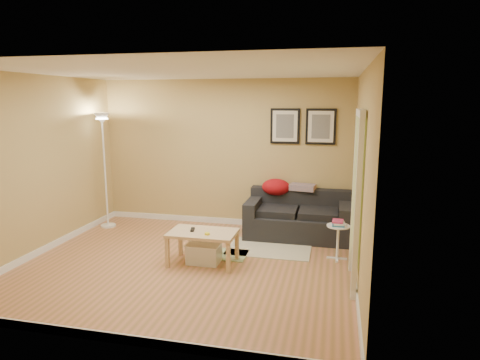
% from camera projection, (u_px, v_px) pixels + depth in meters
% --- Properties ---
extents(floor, '(4.50, 4.50, 0.00)m').
position_uv_depth(floor, '(188.00, 264.00, 5.84)').
color(floor, '#BA7450').
rests_on(floor, ground).
extents(ceiling, '(4.50, 4.50, 0.00)m').
position_uv_depth(ceiling, '(183.00, 71.00, 5.36)').
color(ceiling, white).
rests_on(ceiling, wall_back).
extents(wall_back, '(4.50, 0.00, 4.50)m').
position_uv_depth(wall_back, '(224.00, 153.00, 7.51)').
color(wall_back, tan).
rests_on(wall_back, ground).
extents(wall_front, '(4.50, 0.00, 4.50)m').
position_uv_depth(wall_front, '(106.00, 208.00, 3.68)').
color(wall_front, tan).
rests_on(wall_front, ground).
extents(wall_left, '(0.00, 4.00, 4.00)m').
position_uv_depth(wall_left, '(39.00, 166.00, 6.09)').
color(wall_left, tan).
rests_on(wall_left, ground).
extents(wall_right, '(0.00, 4.00, 4.00)m').
position_uv_depth(wall_right, '(361.00, 178.00, 5.10)').
color(wall_right, tan).
rests_on(wall_right, ground).
extents(baseboard_back, '(4.50, 0.02, 0.10)m').
position_uv_depth(baseboard_back, '(225.00, 221.00, 7.74)').
color(baseboard_back, white).
rests_on(baseboard_back, ground).
extents(baseboard_front, '(4.50, 0.02, 0.10)m').
position_uv_depth(baseboard_front, '(115.00, 338.00, 3.92)').
color(baseboard_front, white).
rests_on(baseboard_front, ground).
extents(baseboard_left, '(0.02, 4.00, 0.10)m').
position_uv_depth(baseboard_left, '(47.00, 248.00, 6.32)').
color(baseboard_left, white).
rests_on(baseboard_left, ground).
extents(baseboard_right, '(0.02, 4.00, 0.10)m').
position_uv_depth(baseboard_right, '(355.00, 275.00, 5.34)').
color(baseboard_right, white).
rests_on(baseboard_right, ground).
extents(sofa, '(1.70, 0.90, 0.75)m').
position_uv_depth(sofa, '(298.00, 215.00, 6.93)').
color(sofa, black).
rests_on(sofa, ground).
extents(red_throw, '(0.48, 0.36, 0.28)m').
position_uv_depth(red_throw, '(276.00, 187.00, 7.21)').
color(red_throw, '#B1101C').
rests_on(red_throw, sofa).
extents(plaid_throw, '(0.45, 0.32, 0.10)m').
position_uv_depth(plaid_throw, '(303.00, 187.00, 7.14)').
color(plaid_throw, tan).
rests_on(plaid_throw, sofa).
extents(framed_print_left, '(0.50, 0.04, 0.60)m').
position_uv_depth(framed_print_left, '(285.00, 126.00, 7.16)').
color(framed_print_left, black).
rests_on(framed_print_left, wall_back).
extents(framed_print_right, '(0.50, 0.04, 0.60)m').
position_uv_depth(framed_print_right, '(321.00, 127.00, 7.03)').
color(framed_print_right, black).
rests_on(framed_print_right, wall_back).
extents(area_rug, '(1.25, 0.85, 0.01)m').
position_uv_depth(area_rug, '(269.00, 248.00, 6.43)').
color(area_rug, '#BEB997').
rests_on(area_rug, ground).
extents(green_runner, '(0.70, 0.50, 0.01)m').
position_uv_depth(green_runner, '(223.00, 254.00, 6.18)').
color(green_runner, '#668C4C').
rests_on(green_runner, ground).
extents(coffee_table, '(1.02, 0.76, 0.46)m').
position_uv_depth(coffee_table, '(203.00, 248.00, 5.81)').
color(coffee_table, tan).
rests_on(coffee_table, ground).
extents(remote_control, '(0.09, 0.17, 0.02)m').
position_uv_depth(remote_control, '(193.00, 229.00, 5.83)').
color(remote_control, black).
rests_on(remote_control, coffee_table).
extents(tape_roll, '(0.07, 0.07, 0.03)m').
position_uv_depth(tape_roll, '(207.00, 234.00, 5.62)').
color(tape_roll, yellow).
rests_on(tape_roll, coffee_table).
extents(storage_bin, '(0.46, 0.34, 0.28)m').
position_uv_depth(storage_bin, '(204.00, 253.00, 5.85)').
color(storage_bin, white).
rests_on(storage_bin, ground).
extents(side_table, '(0.33, 0.33, 0.50)m').
position_uv_depth(side_table, '(338.00, 242.00, 5.96)').
color(side_table, white).
rests_on(side_table, ground).
extents(book_stack, '(0.19, 0.24, 0.07)m').
position_uv_depth(book_stack, '(338.00, 223.00, 5.92)').
color(book_stack, '#2F698D').
rests_on(book_stack, side_table).
extents(floor_lamp, '(0.26, 0.26, 2.03)m').
position_uv_depth(floor_lamp, '(105.00, 174.00, 7.39)').
color(floor_lamp, white).
rests_on(floor_lamp, ground).
extents(doorway, '(0.12, 1.01, 2.13)m').
position_uv_depth(doorway, '(356.00, 203.00, 5.02)').
color(doorway, white).
rests_on(doorway, ground).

